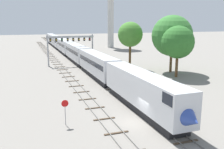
{
  "coord_description": "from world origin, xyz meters",
  "views": [
    {
      "loc": [
        -11.85,
        -24.2,
        11.16
      ],
      "look_at": [
        1.0,
        12.0,
        3.0
      ],
      "focal_mm": 40.37,
      "sensor_mm": 36.0,
      "label": 1
    }
  ],
  "objects_px": {
    "trackside_tree_left": "(178,42)",
    "trackside_tree_mid": "(172,36)",
    "signal_gantry": "(71,42)",
    "trackside_tree_right": "(130,35)",
    "passenger_train": "(70,49)",
    "stop_sign": "(65,109)"
  },
  "relations": [
    {
      "from": "stop_sign",
      "to": "trackside_tree_right",
      "type": "xyz_separation_m",
      "value": [
        19.91,
        28.25,
        6.23
      ]
    },
    {
      "from": "passenger_train",
      "to": "trackside_tree_right",
      "type": "distance_m",
      "value": 26.93
    },
    {
      "from": "passenger_train",
      "to": "signal_gantry",
      "type": "relative_size",
      "value": 10.05
    },
    {
      "from": "passenger_train",
      "to": "trackside_tree_left",
      "type": "relative_size",
      "value": 11.77
    },
    {
      "from": "trackside_tree_left",
      "to": "trackside_tree_mid",
      "type": "height_order",
      "value": "trackside_tree_mid"
    },
    {
      "from": "signal_gantry",
      "to": "trackside_tree_left",
      "type": "xyz_separation_m",
      "value": [
        17.55,
        -21.35,
        1.2
      ]
    },
    {
      "from": "trackside_tree_left",
      "to": "trackside_tree_mid",
      "type": "xyz_separation_m",
      "value": [
        1.68,
        4.78,
        1.0
      ]
    },
    {
      "from": "passenger_train",
      "to": "trackside_tree_mid",
      "type": "distance_m",
      "value": 35.73
    },
    {
      "from": "passenger_train",
      "to": "signal_gantry",
      "type": "bearing_deg",
      "value": -98.89
    },
    {
      "from": "passenger_train",
      "to": "signal_gantry",
      "type": "xyz_separation_m",
      "value": [
        -2.25,
        -14.39,
        3.24
      ]
    },
    {
      "from": "trackside_tree_left",
      "to": "trackside_tree_mid",
      "type": "bearing_deg",
      "value": 70.6
    },
    {
      "from": "signal_gantry",
      "to": "stop_sign",
      "type": "bearing_deg",
      "value": -101.44
    },
    {
      "from": "stop_sign",
      "to": "trackside_tree_left",
      "type": "relative_size",
      "value": 0.28
    },
    {
      "from": "stop_sign",
      "to": "trackside_tree_mid",
      "type": "height_order",
      "value": "trackside_tree_mid"
    },
    {
      "from": "trackside_tree_mid",
      "to": "trackside_tree_right",
      "type": "xyz_separation_m",
      "value": [
        -7.07,
        6.53,
        0.05
      ]
    },
    {
      "from": "trackside_tree_mid",
      "to": "trackside_tree_right",
      "type": "distance_m",
      "value": 9.63
    },
    {
      "from": "signal_gantry",
      "to": "trackside_tree_right",
      "type": "height_order",
      "value": "trackside_tree_right"
    },
    {
      "from": "trackside_tree_left",
      "to": "trackside_tree_mid",
      "type": "distance_m",
      "value": 5.17
    },
    {
      "from": "signal_gantry",
      "to": "stop_sign",
      "type": "height_order",
      "value": "signal_gantry"
    },
    {
      "from": "stop_sign",
      "to": "trackside_tree_left",
      "type": "bearing_deg",
      "value": 33.8
    },
    {
      "from": "signal_gantry",
      "to": "trackside_tree_left",
      "type": "height_order",
      "value": "trackside_tree_left"
    },
    {
      "from": "signal_gantry",
      "to": "trackside_tree_right",
      "type": "distance_m",
      "value": 15.93
    }
  ]
}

